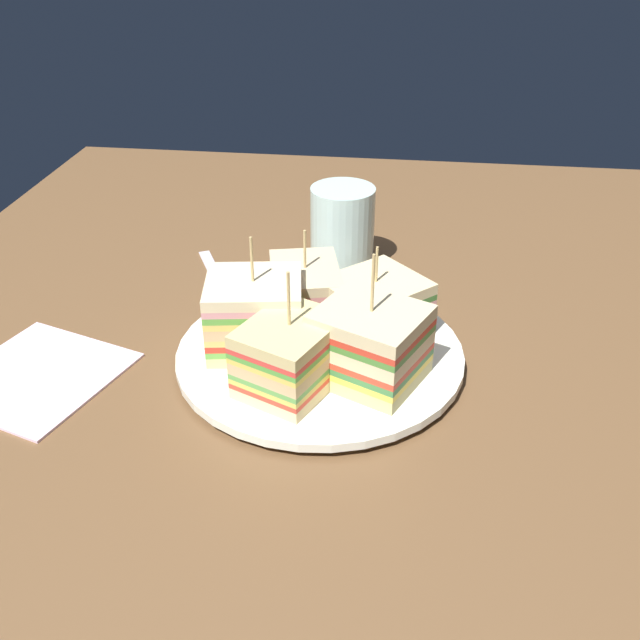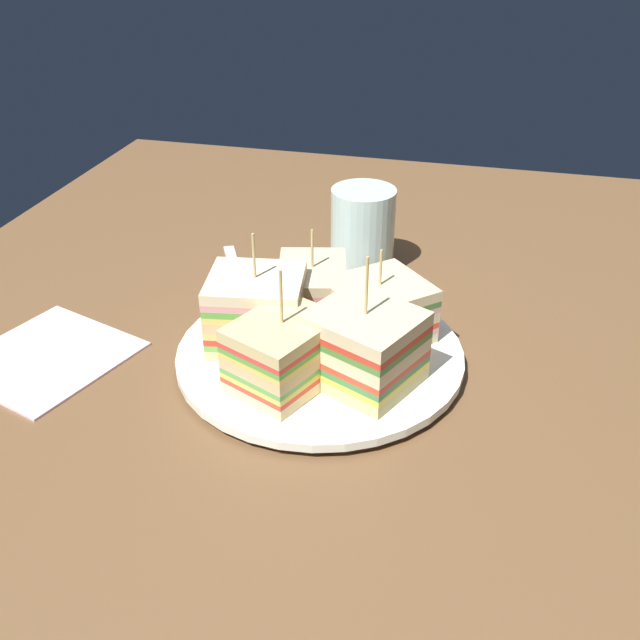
{
  "view_description": "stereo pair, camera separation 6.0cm",
  "coord_description": "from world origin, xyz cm",
  "px_view_note": "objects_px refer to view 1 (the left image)",
  "views": [
    {
      "loc": [
        -51.25,
        -6.6,
        35.85
      ],
      "look_at": [
        0.0,
        0.0,
        4.38
      ],
      "focal_mm": 40.31,
      "sensor_mm": 36.0,
      "label": 1
    },
    {
      "loc": [
        -50.13,
        -12.54,
        35.85
      ],
      "look_at": [
        0.0,
        0.0,
        4.38
      ],
      "focal_mm": 40.31,
      "sensor_mm": 36.0,
      "label": 2
    }
  ],
  "objects_px": {
    "chip_pile": "(305,346)",
    "spoon": "(226,295)",
    "plate": "(320,355)",
    "sandwich_wedge_4": "(374,307)",
    "sandwich_wedge_0": "(305,293)",
    "drinking_glass": "(341,235)",
    "sandwich_wedge_3": "(370,344)",
    "napkin": "(37,375)",
    "sandwich_wedge_2": "(290,355)",
    "sandwich_wedge_1": "(256,311)"
  },
  "relations": [
    {
      "from": "chip_pile",
      "to": "spoon",
      "type": "distance_m",
      "value": 0.15
    },
    {
      "from": "plate",
      "to": "sandwich_wedge_4",
      "type": "relative_size",
      "value": 2.31
    },
    {
      "from": "sandwich_wedge_0",
      "to": "drinking_glass",
      "type": "relative_size",
      "value": 1.02
    },
    {
      "from": "sandwich_wedge_0",
      "to": "chip_pile",
      "type": "relative_size",
      "value": 1.3
    },
    {
      "from": "chip_pile",
      "to": "drinking_glass",
      "type": "xyz_separation_m",
      "value": [
        0.2,
        -0.01,
        0.02
      ]
    },
    {
      "from": "sandwich_wedge_3",
      "to": "spoon",
      "type": "distance_m",
      "value": 0.21
    },
    {
      "from": "plate",
      "to": "spoon",
      "type": "bearing_deg",
      "value": 46.92
    },
    {
      "from": "plate",
      "to": "drinking_glass",
      "type": "height_order",
      "value": "drinking_glass"
    },
    {
      "from": "spoon",
      "to": "napkin",
      "type": "bearing_deg",
      "value": -66.43
    },
    {
      "from": "sandwich_wedge_3",
      "to": "sandwich_wedge_0",
      "type": "bearing_deg",
      "value": -27.94
    },
    {
      "from": "drinking_glass",
      "to": "sandwich_wedge_4",
      "type": "bearing_deg",
      "value": -163.52
    },
    {
      "from": "napkin",
      "to": "sandwich_wedge_3",
      "type": "bearing_deg",
      "value": -86.34
    },
    {
      "from": "sandwich_wedge_2",
      "to": "napkin",
      "type": "bearing_deg",
      "value": 113.82
    },
    {
      "from": "plate",
      "to": "sandwich_wedge_3",
      "type": "bearing_deg",
      "value": -127.49
    },
    {
      "from": "napkin",
      "to": "sandwich_wedge_4",
      "type": "bearing_deg",
      "value": -72.88
    },
    {
      "from": "plate",
      "to": "spoon",
      "type": "distance_m",
      "value": 0.15
    },
    {
      "from": "sandwich_wedge_4",
      "to": "spoon",
      "type": "height_order",
      "value": "sandwich_wedge_4"
    },
    {
      "from": "chip_pile",
      "to": "spoon",
      "type": "height_order",
      "value": "chip_pile"
    },
    {
      "from": "sandwich_wedge_2",
      "to": "spoon",
      "type": "bearing_deg",
      "value": 54.96
    },
    {
      "from": "sandwich_wedge_1",
      "to": "drinking_glass",
      "type": "xyz_separation_m",
      "value": [
        0.18,
        -0.05,
        -0.01
      ]
    },
    {
      "from": "sandwich_wedge_3",
      "to": "chip_pile",
      "type": "bearing_deg",
      "value": 2.38
    },
    {
      "from": "sandwich_wedge_2",
      "to": "napkin",
      "type": "relative_size",
      "value": 0.79
    },
    {
      "from": "napkin",
      "to": "sandwich_wedge_0",
      "type": "bearing_deg",
      "value": -64.33
    },
    {
      "from": "sandwich_wedge_1",
      "to": "sandwich_wedge_3",
      "type": "height_order",
      "value": "sandwich_wedge_3"
    },
    {
      "from": "sandwich_wedge_0",
      "to": "sandwich_wedge_1",
      "type": "distance_m",
      "value": 0.06
    },
    {
      "from": "plate",
      "to": "sandwich_wedge_4",
      "type": "xyz_separation_m",
      "value": [
        0.03,
        -0.04,
        0.03
      ]
    },
    {
      "from": "chip_pile",
      "to": "spoon",
      "type": "bearing_deg",
      "value": 41.0
    },
    {
      "from": "sandwich_wedge_3",
      "to": "napkin",
      "type": "relative_size",
      "value": 0.86
    },
    {
      "from": "sandwich_wedge_2",
      "to": "sandwich_wedge_1",
      "type": "bearing_deg",
      "value": 58.4
    },
    {
      "from": "plate",
      "to": "sandwich_wedge_2",
      "type": "relative_size",
      "value": 2.43
    },
    {
      "from": "sandwich_wedge_0",
      "to": "sandwich_wedge_4",
      "type": "bearing_deg",
      "value": 61.2
    },
    {
      "from": "chip_pile",
      "to": "drinking_glass",
      "type": "distance_m",
      "value": 0.2
    },
    {
      "from": "sandwich_wedge_2",
      "to": "sandwich_wedge_4",
      "type": "bearing_deg",
      "value": -10.38
    },
    {
      "from": "chip_pile",
      "to": "drinking_glass",
      "type": "bearing_deg",
      "value": -2.92
    },
    {
      "from": "sandwich_wedge_1",
      "to": "drinking_glass",
      "type": "relative_size",
      "value": 1.14
    },
    {
      "from": "napkin",
      "to": "drinking_glass",
      "type": "height_order",
      "value": "drinking_glass"
    },
    {
      "from": "spoon",
      "to": "sandwich_wedge_0",
      "type": "bearing_deg",
      "value": 33.84
    },
    {
      "from": "plate",
      "to": "chip_pile",
      "type": "relative_size",
      "value": 3.49
    },
    {
      "from": "plate",
      "to": "drinking_glass",
      "type": "relative_size",
      "value": 2.74
    },
    {
      "from": "plate",
      "to": "drinking_glass",
      "type": "xyz_separation_m",
      "value": [
        0.19,
        0.0,
        0.03
      ]
    },
    {
      "from": "drinking_glass",
      "to": "sandwich_wedge_3",
      "type": "bearing_deg",
      "value": -168.36
    },
    {
      "from": "plate",
      "to": "chip_pile",
      "type": "distance_m",
      "value": 0.02
    },
    {
      "from": "sandwich_wedge_1",
      "to": "sandwich_wedge_4",
      "type": "height_order",
      "value": "sandwich_wedge_1"
    },
    {
      "from": "sandwich_wedge_0",
      "to": "sandwich_wedge_2",
      "type": "distance_m",
      "value": 0.11
    },
    {
      "from": "plate",
      "to": "chip_pile",
      "type": "height_order",
      "value": "chip_pile"
    },
    {
      "from": "sandwich_wedge_1",
      "to": "sandwich_wedge_4",
      "type": "relative_size",
      "value": 0.96
    },
    {
      "from": "sandwich_wedge_2",
      "to": "drinking_glass",
      "type": "relative_size",
      "value": 1.13
    },
    {
      "from": "chip_pile",
      "to": "spoon",
      "type": "relative_size",
      "value": 0.5
    },
    {
      "from": "sandwich_wedge_0",
      "to": "spoon",
      "type": "relative_size",
      "value": 0.64
    },
    {
      "from": "sandwich_wedge_2",
      "to": "napkin",
      "type": "xyz_separation_m",
      "value": [
        0.0,
        0.22,
        -0.04
      ]
    }
  ]
}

